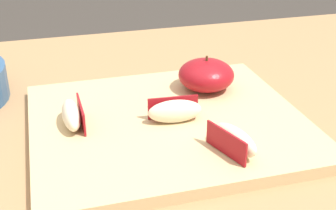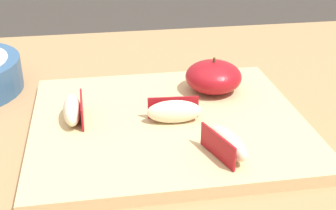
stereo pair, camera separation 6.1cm
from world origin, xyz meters
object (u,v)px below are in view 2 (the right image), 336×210
(apple_half_skin_up, at_px, (213,77))
(apple_wedge_right, at_px, (174,111))
(cutting_board, at_px, (168,123))
(apple_wedge_middle, at_px, (226,143))
(apple_wedge_left, at_px, (73,110))

(apple_half_skin_up, bearing_deg, apple_wedge_right, -130.78)
(cutting_board, relative_size, apple_wedge_middle, 4.81)
(cutting_board, distance_m, apple_wedge_right, 0.03)
(cutting_board, height_order, apple_wedge_middle, apple_wedge_middle)
(cutting_board, relative_size, apple_wedge_left, 5.03)
(apple_wedge_left, bearing_deg, apple_wedge_right, -10.63)
(apple_wedge_middle, bearing_deg, apple_wedge_left, 146.96)
(apple_wedge_right, distance_m, apple_wedge_left, 0.13)
(apple_wedge_right, height_order, apple_wedge_middle, same)
(cutting_board, height_order, apple_wedge_left, apple_wedge_left)
(apple_half_skin_up, distance_m, apple_wedge_right, 0.12)
(apple_wedge_middle, relative_size, apple_wedge_left, 1.05)
(cutting_board, relative_size, apple_half_skin_up, 4.30)
(apple_wedge_middle, height_order, apple_wedge_left, same)
(cutting_board, distance_m, apple_wedge_middle, 0.12)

